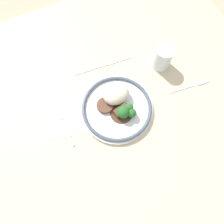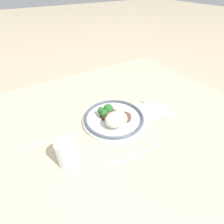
% 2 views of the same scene
% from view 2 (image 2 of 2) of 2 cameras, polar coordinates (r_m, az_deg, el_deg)
% --- Properties ---
extents(ground_plane, '(8.00, 8.00, 0.00)m').
position_cam_2_polar(ground_plane, '(0.75, 1.74, -7.08)').
color(ground_plane, tan).
extents(dining_table, '(1.20, 1.06, 0.04)m').
position_cam_2_polar(dining_table, '(0.73, 1.77, -5.96)').
color(dining_table, beige).
rests_on(dining_table, ground).
extents(napkin, '(0.16, 0.15, 0.00)m').
position_cam_2_polar(napkin, '(0.82, 13.48, 0.50)').
color(napkin, silver).
rests_on(napkin, dining_table).
extents(plate, '(0.26, 0.26, 0.07)m').
position_cam_2_polar(plate, '(0.73, 0.56, -1.92)').
color(plate, white).
rests_on(plate, dining_table).
extents(juice_glass, '(0.07, 0.07, 0.10)m').
position_cam_2_polar(juice_glass, '(0.59, -14.34, -13.02)').
color(juice_glass, orange).
rests_on(juice_glass, dining_table).
extents(fork, '(0.02, 0.17, 0.00)m').
position_cam_2_polar(fork, '(0.82, 14.04, 0.53)').
color(fork, silver).
rests_on(fork, napkin).
extents(knife, '(0.23, 0.03, 0.00)m').
position_cam_2_polar(knife, '(0.62, 6.86, -13.86)').
color(knife, silver).
rests_on(knife, dining_table).
extents(spoon, '(0.17, 0.03, 0.01)m').
position_cam_2_polar(spoon, '(0.70, -24.31, -9.99)').
color(spoon, silver).
rests_on(spoon, dining_table).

